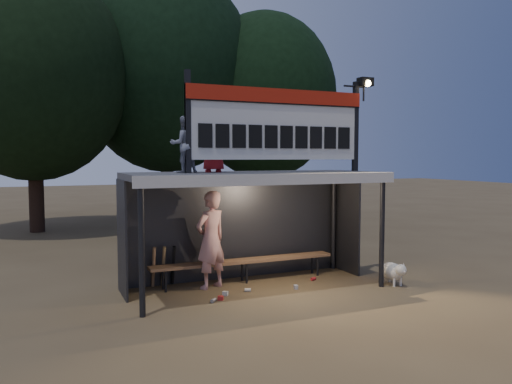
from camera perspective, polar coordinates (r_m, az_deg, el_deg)
ground at (r=10.15m, az=-0.13°, el=-10.94°), size 80.00×80.00×0.00m
player at (r=10.02m, az=-5.19°, el=-5.45°), size 0.84×0.71×1.95m
child_a at (r=9.47m, az=-8.26°, el=5.39°), size 0.52×0.41×1.07m
child_b at (r=9.86m, az=-4.91°, el=5.51°), size 0.58×0.41×1.12m
dugout_shelter at (r=10.06m, az=-0.69°, el=-0.40°), size 5.10×2.08×2.32m
scoreboard_assembly at (r=10.06m, az=2.83°, el=8.03°), size 4.10×0.27×1.99m
bench at (r=10.54m, az=-1.34°, el=-7.96°), size 4.00×0.35×0.48m
tree_left at (r=19.22m, az=-24.17°, el=12.32°), size 6.46×6.46×9.27m
tree_mid at (r=21.37m, az=-10.26°, el=13.49°), size 7.22×7.22×10.36m
tree_right at (r=21.59m, az=0.98°, el=10.84°), size 6.08×6.08×8.72m
dog at (r=10.73m, az=15.38°, el=-8.73°), size 0.36×0.81×0.49m
bats at (r=10.31m, az=-10.54°, el=-8.32°), size 0.48×0.33×0.84m
litter at (r=9.81m, az=-0.18°, el=-11.24°), size 2.60×0.79×0.08m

